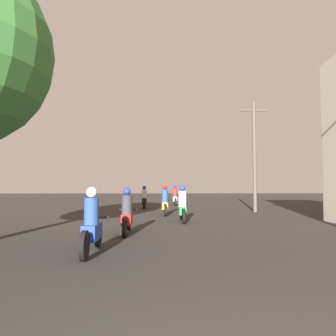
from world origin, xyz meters
TOP-DOWN VIEW (x-y plane):
  - motorcycle_blue at (-2.20, 6.03)m, footprint 0.60×2.10m
  - motorcycle_red at (-1.70, 8.96)m, footprint 0.60×1.98m
  - motorcycle_green at (0.28, 12.24)m, footprint 0.60×2.03m
  - motorcycle_yellow at (-0.39, 15.40)m, footprint 0.60×1.94m
  - motorcycle_black at (-1.67, 20.21)m, footprint 0.60×2.02m
  - motorcycle_white at (0.52, 23.80)m, footprint 0.60×2.06m
  - utility_pole_far at (4.80, 17.20)m, footprint 1.60×0.20m

SIDE VIEW (x-z plane):
  - motorcycle_red at x=-1.70m, z-range -0.14..1.31m
  - motorcycle_blue at x=-2.20m, z-range -0.15..1.34m
  - motorcycle_black at x=-1.67m, z-range -0.14..1.35m
  - motorcycle_green at x=0.28m, z-range -0.15..1.38m
  - motorcycle_white at x=0.52m, z-range -0.16..1.40m
  - motorcycle_yellow at x=-0.39m, z-range -0.16..1.40m
  - utility_pole_far at x=4.80m, z-range 0.16..6.52m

